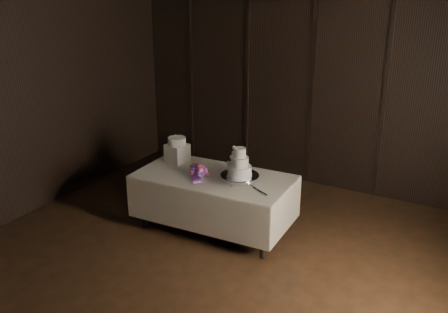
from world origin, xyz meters
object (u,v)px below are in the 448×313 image
Objects in this scene: display_table at (214,200)px; box_pedestal at (177,153)px; cake_stand at (240,178)px; small_cake at (177,141)px; wedding_cake at (237,164)px; bouquet at (198,171)px.

box_pedestal is at bearing 161.77° from display_table.
display_table is 0.54m from cake_stand.
wedding_cake is at bearing -11.27° from small_cake.
wedding_cake reaches higher than bouquet.
wedding_cake is (-0.03, -0.01, 0.18)m from cake_stand.
display_table is at bearing -169.06° from wedding_cake.
bouquet reaches higher than cake_stand.
cake_stand reaches higher than display_table.
small_cake is at bearing 161.77° from display_table.
display_table is 4.93× the size of bouquet.
display_table is 7.84× the size of box_pedestal.
bouquet is (-0.52, -0.09, -0.16)m from wedding_cake.
display_table is 5.82× the size of wedding_cake.
small_cake is (-1.07, 0.19, 0.25)m from cake_stand.
bouquet is 1.59× the size of box_pedestal.
cake_stand is at bearing -10.25° from small_cake.
cake_stand is at bearing 43.25° from wedding_cake.
box_pedestal is at bearing -177.77° from wedding_cake.
display_table is at bearing 32.26° from bouquet.
display_table is 0.97m from small_cake.
cake_stand is (0.37, -0.00, 0.39)m from display_table.
wedding_cake is 1.35× the size of box_pedestal.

